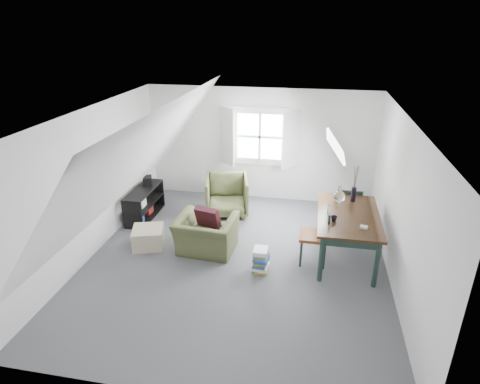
% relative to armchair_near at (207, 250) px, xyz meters
% --- Properties ---
extents(floor, '(5.50, 5.50, 0.00)m').
position_rel_armchair_near_xyz_m(floor, '(0.58, -0.23, 0.00)').
color(floor, '#4E4F54').
rests_on(floor, ground).
extents(ceiling, '(5.50, 5.50, 0.00)m').
position_rel_armchair_near_xyz_m(ceiling, '(0.58, -0.23, 2.50)').
color(ceiling, white).
rests_on(ceiling, wall_back).
extents(wall_back, '(5.00, 0.00, 5.00)m').
position_rel_armchair_near_xyz_m(wall_back, '(0.58, 2.52, 1.25)').
color(wall_back, silver).
rests_on(wall_back, ground).
extents(wall_front, '(5.00, 0.00, 5.00)m').
position_rel_armchair_near_xyz_m(wall_front, '(0.58, -2.98, 1.25)').
color(wall_front, silver).
rests_on(wall_front, ground).
extents(wall_left, '(0.00, 5.50, 5.50)m').
position_rel_armchair_near_xyz_m(wall_left, '(-1.92, -0.23, 1.25)').
color(wall_left, silver).
rests_on(wall_left, ground).
extents(wall_right, '(0.00, 5.50, 5.50)m').
position_rel_armchair_near_xyz_m(wall_right, '(3.08, -0.23, 1.25)').
color(wall_right, silver).
rests_on(wall_right, ground).
extents(slope_left, '(3.19, 5.50, 4.48)m').
position_rel_armchair_near_xyz_m(slope_left, '(-0.97, -0.23, 1.78)').
color(slope_left, white).
rests_on(slope_left, wall_left).
extents(slope_right, '(3.19, 5.50, 4.48)m').
position_rel_armchair_near_xyz_m(slope_right, '(2.13, -0.23, 1.78)').
color(slope_right, white).
rests_on(slope_right, wall_right).
extents(dormer_window, '(1.71, 0.35, 1.30)m').
position_rel_armchair_near_xyz_m(dormer_window, '(0.58, 2.44, 1.45)').
color(dormer_window, white).
rests_on(dormer_window, wall_back).
extents(skylight, '(0.35, 0.75, 0.47)m').
position_rel_armchair_near_xyz_m(skylight, '(2.13, 1.07, 1.75)').
color(skylight, white).
rests_on(skylight, slope_right).
extents(armchair_near, '(1.06, 0.94, 0.65)m').
position_rel_armchair_near_xyz_m(armchair_near, '(0.00, 0.00, 0.00)').
color(armchair_near, '#444A28').
rests_on(armchair_near, floor).
extents(armchair_far, '(1.05, 1.07, 0.81)m').
position_rel_armchair_near_xyz_m(armchair_far, '(0.03, 1.56, 0.00)').
color(armchair_far, '#444A28').
rests_on(armchair_far, floor).
extents(throw_pillow, '(0.47, 0.34, 0.44)m').
position_rel_armchair_near_xyz_m(throw_pillow, '(0.00, 0.15, 0.57)').
color(throw_pillow, '#370F1A').
rests_on(throw_pillow, armchair_near).
extents(ottoman, '(0.66, 0.66, 0.35)m').
position_rel_armchair_near_xyz_m(ottoman, '(-1.08, -0.04, 0.18)').
color(ottoman, tan).
rests_on(ottoman, floor).
extents(dining_table, '(1.01, 1.68, 0.84)m').
position_rel_armchair_near_xyz_m(dining_table, '(2.40, 0.22, 0.73)').
color(dining_table, black).
rests_on(dining_table, floor).
extents(demijohn, '(0.21, 0.21, 0.29)m').
position_rel_armchair_near_xyz_m(demijohn, '(2.25, 0.67, 0.96)').
color(demijohn, silver).
rests_on(demijohn, dining_table).
extents(vase_twigs, '(0.08, 0.09, 0.66)m').
position_rel_armchair_near_xyz_m(vase_twigs, '(2.50, 0.77, 0.99)').
color(vase_twigs, black).
rests_on(vase_twigs, dining_table).
extents(cup, '(0.10, 0.10, 0.09)m').
position_rel_armchair_near_xyz_m(cup, '(2.15, -0.08, 0.84)').
color(cup, black).
rests_on(cup, dining_table).
extents(paper_box, '(0.12, 0.10, 0.04)m').
position_rel_armchair_near_xyz_m(paper_box, '(2.60, -0.23, 0.86)').
color(paper_box, white).
rests_on(paper_box, dining_table).
extents(dining_chair_far, '(0.43, 0.43, 0.92)m').
position_rel_armchair_near_xyz_m(dining_chair_far, '(2.51, 1.22, 0.48)').
color(dining_chair_far, brown).
rests_on(dining_chair_far, floor).
extents(dining_chair_near, '(0.47, 0.47, 1.00)m').
position_rel_armchair_near_xyz_m(dining_chair_near, '(1.90, -0.01, 0.52)').
color(dining_chair_near, brown).
rests_on(dining_chair_near, floor).
extents(media_shelf, '(0.40, 1.21, 0.62)m').
position_rel_armchair_near_xyz_m(media_shelf, '(-1.62, 1.04, 0.28)').
color(media_shelf, black).
rests_on(media_shelf, floor).
extents(electronics_box, '(0.25, 0.29, 0.20)m').
position_rel_armchair_near_xyz_m(electronics_box, '(-1.62, 1.33, 0.70)').
color(electronics_box, black).
rests_on(electronics_box, media_shelf).
extents(magazine_stack, '(0.29, 0.35, 0.39)m').
position_rel_armchair_near_xyz_m(magazine_stack, '(1.03, -0.43, 0.20)').
color(magazine_stack, '#B29933').
rests_on(magazine_stack, floor).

